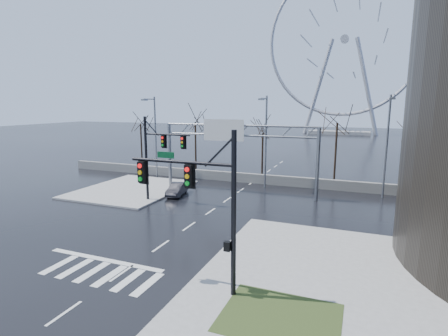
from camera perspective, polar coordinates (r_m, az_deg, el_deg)
The scene contains 18 objects.
ground at distance 23.67m, azimuth -10.27°, elevation -12.42°, with size 260.00×260.00×0.00m, color black.
sidewalk_right_ext at distance 22.40m, azimuth 15.76°, elevation -13.81°, with size 12.00×10.00×0.15m, color gray.
sidewalk_far at distance 39.05m, azimuth -14.74°, elevation -3.34°, with size 10.00×12.00×0.15m, color gray.
grass_strip at distance 16.37m, azimuth 9.15°, elevation -22.92°, with size 5.00×4.00×0.02m, color #2D3A18.
barrier_wall at distance 41.08m, azimuth 4.55°, elevation -1.68°, with size 52.00×0.50×1.10m, color slate.
signal_mast_near at distance 16.39m, azimuth -2.93°, elevation -4.61°, with size 5.52×0.41×8.00m.
signal_mast_far at distance 32.84m, azimuth -11.02°, elevation 2.71°, with size 4.72×0.41×8.00m.
sign_gantry at distance 35.73m, azimuth 1.68°, elevation 4.07°, with size 16.36×0.40×7.60m.
streetlight_left at distance 43.74m, azimuth -11.37°, elevation 5.95°, with size 0.50×2.55×10.00m.
streetlight_mid at distance 38.00m, azimuth 6.73°, elevation 5.45°, with size 0.50×2.55×10.00m.
streetlight_right at distance 36.80m, azimuth 25.14°, elevation 4.38°, with size 0.50×2.55×10.00m.
tree_far_left at distance 51.94m, azimuth -13.44°, elevation 6.20°, with size 3.50×3.50×7.00m.
tree_left at distance 46.88m, azimuth -4.70°, elevation 6.52°, with size 3.75×3.75×7.50m.
tree_center at distance 44.68m, azimuth 6.34°, elevation 5.26°, with size 3.25×3.25×6.50m.
tree_right at distance 42.11m, azimuth 17.95°, elevation 5.94°, with size 3.90×3.90×7.80m.
tree_far_right at distance 42.91m, azimuth 28.67°, elevation 4.17°, with size 3.40×3.40×6.80m.
ferris_wheel at distance 114.89m, azimuth 19.04°, elevation 18.36°, with size 45.00×6.00×50.91m.
car at distance 35.76m, azimuth -7.67°, elevation -3.45°, with size 1.31×3.77×1.24m, color black.
Camera 1 is at (11.75, -18.43, 9.11)m, focal length 28.00 mm.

